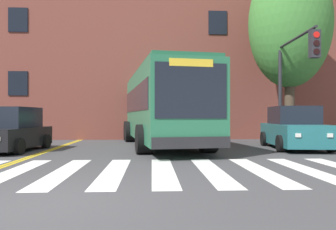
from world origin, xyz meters
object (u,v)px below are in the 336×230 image
Objects in this scene: car_red_behind_bus at (168,121)px; traffic_light_near_corner at (294,69)px; street_tree_curbside_large at (290,24)px; city_bus at (161,106)px; car_black_near_lane at (12,131)px; car_teal_far_lane at (294,129)px.

car_red_behind_bus is 13.48m from traffic_light_near_corner.
traffic_light_near_corner is 0.52× the size of street_tree_curbside_large.
car_black_near_lane is at bearing -159.10° from city_bus.
street_tree_curbside_large is at bearing 13.86° from car_black_near_lane.
city_bus is 2.27× the size of traffic_light_near_corner.
city_bus is 2.50× the size of car_teal_far_lane.
car_black_near_lane is 0.82× the size of car_red_behind_bus.
car_red_behind_bus is at bearing 85.41° from city_bus.
traffic_light_near_corner reaches higher than city_bus.
car_red_behind_bus is at bearing 111.50° from car_teal_far_lane.
traffic_light_near_corner reaches higher than car_black_near_lane.
city_bus is 7.89m from street_tree_curbside_large.
car_red_behind_bus reaches higher than car_teal_far_lane.
street_tree_curbside_large is (0.98, 2.71, 5.28)m from car_teal_far_lane.
car_black_near_lane is at bearing -179.14° from traffic_light_near_corner.
city_bus reaches higher than car_black_near_lane.
car_red_behind_bus is (6.80, 12.59, 0.22)m from car_black_near_lane.
car_black_near_lane is at bearing -166.14° from street_tree_curbside_large.
city_bus is 6.47m from car_black_near_lane.
traffic_light_near_corner is at bearing -116.80° from car_teal_far_lane.
car_black_near_lane is 0.89× the size of car_teal_far_lane.
street_tree_curbside_large is at bearing 7.11° from city_bus.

